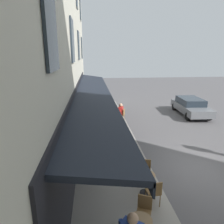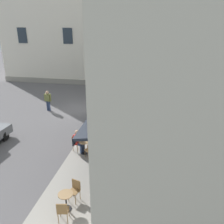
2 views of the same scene
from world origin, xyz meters
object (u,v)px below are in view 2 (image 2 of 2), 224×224
(cafe_table_streetside, at_px, (120,95))
(potted_plant_entrance_left, at_px, (134,93))
(seated_patron_in_blue, at_px, (123,92))
(potted_plant_by_steps, at_px, (133,91))
(cafe_chair_wicker_corner_right, at_px, (116,96))
(cafe_chair_wicker_facing_street, at_px, (106,102))
(potted_plant_under_sign, at_px, (122,86))
(potted_plant_mid_terrace, at_px, (127,84))
(cafe_chair_wicker_near_door, at_px, (75,189))
(cafe_table_near_entrance, at_px, (84,146))
(cafe_chair_wicker_corner_left, at_px, (109,98))
(cafe_chair_wicker_by_window, at_px, (63,210))
(seated_companion_in_red, at_px, (79,140))
(cafe_chair_wicker_under_awning, at_px, (76,142))
(potted_plant_entrance_right, at_px, (132,88))
(walking_pedestrian_in_olive, at_px, (48,99))
(cafe_table_far_end, at_px, (109,100))
(no_parking_sign, at_px, (103,72))
(cafe_chair_wicker_kerbside, at_px, (124,93))
(cafe_table_mid_terrace, at_px, (66,199))

(cafe_table_streetside, distance_m, potted_plant_entrance_left, 1.42)
(seated_patron_in_blue, relative_size, potted_plant_by_steps, 1.30)
(cafe_chair_wicker_corner_right, distance_m, cafe_chair_wicker_facing_street, 2.02)
(potted_plant_under_sign, xyz_separation_m, potted_plant_mid_terrace, (0.86, -0.35, 0.10))
(cafe_chair_wicker_near_door, bearing_deg, cafe_table_near_entrance, 10.82)
(cafe_chair_wicker_corner_left, bearing_deg, cafe_chair_wicker_by_window, -176.28)
(cafe_chair_wicker_facing_street, distance_m, seated_companion_in_red, 7.42)
(cafe_chair_wicker_facing_street, bearing_deg, cafe_chair_wicker_under_awning, 177.81)
(cafe_chair_wicker_near_door, relative_size, potted_plant_entrance_right, 0.90)
(walking_pedestrian_in_olive, bearing_deg, cafe_chair_wicker_near_door, -150.02)
(cafe_chair_wicker_by_window, distance_m, cafe_chair_wicker_corner_left, 13.76)
(cafe_table_far_end, distance_m, no_parking_sign, 6.10)
(cafe_chair_wicker_near_door, distance_m, walking_pedestrian_in_olive, 11.30)
(cafe_chair_wicker_kerbside, bearing_deg, cafe_table_streetside, 144.57)
(cafe_chair_wicker_corner_right, height_order, seated_companion_in_red, seated_companion_in_red)
(no_parking_sign, bearing_deg, walking_pedestrian_in_olive, 159.19)
(cafe_table_near_entrance, relative_size, potted_plant_by_steps, 0.73)
(cafe_chair_wicker_facing_street, height_order, potted_plant_mid_terrace, cafe_chair_wicker_facing_street)
(cafe_chair_wicker_corner_left, bearing_deg, cafe_chair_wicker_kerbside, -32.30)
(cafe_chair_wicker_under_awning, relative_size, cafe_chair_wicker_corner_left, 1.00)
(seated_companion_in_red, relative_size, potted_plant_entrance_right, 1.30)
(no_parking_sign, bearing_deg, cafe_chair_wicker_kerbside, -138.69)
(cafe_table_far_end, bearing_deg, cafe_chair_wicker_kerbside, -23.31)
(potted_plant_mid_terrace, xyz_separation_m, potted_plant_by_steps, (-2.72, -1.00, -0.03))
(cafe_chair_wicker_under_awning, bearing_deg, cafe_table_near_entrance, -114.18)
(cafe_chair_wicker_near_door, relative_size, potted_plant_mid_terrace, 1.01)
(cafe_table_mid_terrace, bearing_deg, cafe_chair_wicker_corner_right, 1.13)
(cafe_chair_wicker_by_window, xyz_separation_m, potted_plant_entrance_left, (15.56, -1.18, 0.00))
(cafe_table_streetside, xyz_separation_m, cafe_table_far_end, (-1.90, 0.67, 0.00))
(cafe_table_mid_terrace, relative_size, cafe_chair_wicker_kerbside, 0.82)
(cafe_chair_wicker_corner_left, bearing_deg, walking_pedestrian_in_olive, 120.17)
(cafe_chair_wicker_corner_right, bearing_deg, potted_plant_under_sign, -0.63)
(potted_plant_entrance_right, distance_m, potted_plant_entrance_left, 2.17)
(cafe_chair_wicker_corner_right, distance_m, no_parking_sign, 5.05)
(cafe_table_mid_terrace, bearing_deg, cafe_chair_wicker_corner_left, 3.41)
(seated_companion_in_red, bearing_deg, potted_plant_mid_terrace, -4.16)
(cafe_chair_wicker_corner_right, bearing_deg, cafe_chair_wicker_by_window, -178.47)
(walking_pedestrian_in_olive, height_order, potted_plant_mid_terrace, walking_pedestrian_in_olive)
(cafe_chair_wicker_near_door, xyz_separation_m, potted_plant_entrance_left, (14.33, -1.11, 0.00))
(potted_plant_under_sign, bearing_deg, potted_plant_entrance_left, -151.29)
(cafe_chair_wicker_facing_street, distance_m, potted_plant_mid_terrace, 6.77)
(cafe_table_near_entrance, xyz_separation_m, walking_pedestrian_in_olive, (6.11, 4.94, 0.51))
(cafe_chair_wicker_by_window, xyz_separation_m, cafe_chair_wicker_facing_street, (12.49, 0.93, 0.00))
(walking_pedestrian_in_olive, bearing_deg, cafe_chair_wicker_by_window, -153.13)
(cafe_table_mid_terrace, distance_m, cafe_chair_wicker_corner_left, 13.13)
(cafe_chair_wicker_under_awning, distance_m, cafe_chair_wicker_corner_right, 9.30)
(cafe_chair_wicker_kerbside, xyz_separation_m, no_parking_sign, (3.26, 2.86, 1.25))
(cafe_table_mid_terrace, distance_m, potted_plant_entrance_right, 17.10)
(cafe_chair_wicker_near_door, height_order, cafe_chair_wicker_facing_street, same)
(cafe_chair_wicker_under_awning, bearing_deg, potted_plant_entrance_left, -12.96)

